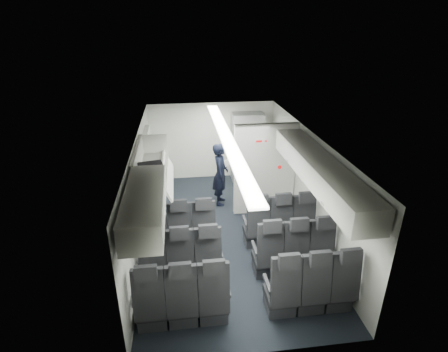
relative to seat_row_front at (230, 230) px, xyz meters
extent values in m
cube|color=black|center=(0.00, 0.53, -0.41)|extent=(3.40, 6.00, 0.01)
cube|color=white|center=(0.00, 0.53, 1.75)|extent=(3.40, 6.00, 0.01)
cube|color=silver|center=(0.00, 3.53, 0.67)|extent=(3.40, 0.01, 2.15)
cube|color=silver|center=(0.00, -2.47, 0.67)|extent=(3.40, 0.01, 2.15)
cube|color=silver|center=(-1.70, 0.53, 0.67)|extent=(0.01, 6.00, 2.15)
cube|color=silver|center=(1.70, 0.53, 0.67)|extent=(0.01, 6.00, 2.15)
cube|color=white|center=(0.00, 0.53, 1.71)|extent=(0.25, 5.52, 0.03)
cube|color=black|center=(-1.42, 0.08, -0.13)|extent=(0.44, 0.46, 0.12)
cube|color=#2D2D33|center=(-1.42, 0.08, -0.29)|extent=(0.42, 0.42, 0.22)
cube|color=black|center=(-1.42, -0.14, 0.32)|extent=(0.44, 0.20, 0.80)
cube|color=black|center=(-1.42, -0.19, 0.72)|extent=(0.30, 0.12, 0.23)
cube|color=#2D2D33|center=(-1.64, 0.05, 0.15)|extent=(0.05, 0.40, 0.06)
cube|color=#2D2D33|center=(-1.20, 0.05, 0.15)|extent=(0.05, 0.40, 0.06)
cube|color=black|center=(-0.97, 0.08, -0.13)|extent=(0.44, 0.46, 0.12)
cube|color=#2D2D33|center=(-0.97, 0.08, -0.29)|extent=(0.42, 0.42, 0.22)
cube|color=black|center=(-0.97, -0.14, 0.32)|extent=(0.44, 0.20, 0.80)
cube|color=black|center=(-0.97, -0.19, 0.72)|extent=(0.30, 0.12, 0.23)
cube|color=#2D2D33|center=(-1.19, 0.05, 0.15)|extent=(0.05, 0.40, 0.06)
cube|color=#2D2D33|center=(-0.75, 0.05, 0.15)|extent=(0.05, 0.40, 0.06)
cube|color=black|center=(-0.52, 0.08, -0.13)|extent=(0.44, 0.46, 0.12)
cube|color=#2D2D33|center=(-0.52, 0.08, -0.29)|extent=(0.42, 0.42, 0.22)
cube|color=black|center=(-0.52, -0.14, 0.32)|extent=(0.44, 0.20, 0.80)
cube|color=black|center=(-0.52, -0.19, 0.72)|extent=(0.30, 0.12, 0.23)
cube|color=#2D2D33|center=(-0.74, 0.05, 0.15)|extent=(0.05, 0.40, 0.06)
cube|color=#2D2D33|center=(-0.30, 0.05, 0.15)|extent=(0.05, 0.40, 0.06)
cube|color=black|center=(0.52, 0.08, -0.13)|extent=(0.44, 0.46, 0.12)
cube|color=#2D2D33|center=(0.52, 0.08, -0.29)|extent=(0.42, 0.42, 0.22)
cube|color=black|center=(0.52, -0.14, 0.32)|extent=(0.44, 0.20, 0.80)
cube|color=black|center=(0.52, -0.19, 0.72)|extent=(0.30, 0.12, 0.23)
cube|color=#2D2D33|center=(0.30, 0.05, 0.15)|extent=(0.05, 0.40, 0.06)
cube|color=#2D2D33|center=(0.74, 0.05, 0.15)|extent=(0.05, 0.40, 0.06)
cube|color=black|center=(0.97, 0.08, -0.13)|extent=(0.44, 0.46, 0.12)
cube|color=#2D2D33|center=(0.97, 0.08, -0.29)|extent=(0.42, 0.42, 0.22)
cube|color=black|center=(0.97, -0.14, 0.32)|extent=(0.44, 0.20, 0.80)
cube|color=black|center=(0.97, -0.19, 0.72)|extent=(0.30, 0.12, 0.23)
cube|color=#2D2D33|center=(0.75, 0.05, 0.15)|extent=(0.05, 0.40, 0.06)
cube|color=#2D2D33|center=(1.19, 0.05, 0.15)|extent=(0.05, 0.40, 0.06)
cube|color=black|center=(1.42, 0.08, -0.13)|extent=(0.44, 0.46, 0.12)
cube|color=#2D2D33|center=(1.42, 0.08, -0.29)|extent=(0.42, 0.42, 0.22)
cube|color=black|center=(1.42, -0.14, 0.32)|extent=(0.44, 0.20, 0.80)
cube|color=black|center=(1.42, -0.19, 0.72)|extent=(0.30, 0.12, 0.23)
cube|color=#2D2D33|center=(1.20, 0.05, 0.15)|extent=(0.05, 0.40, 0.06)
cube|color=#2D2D33|center=(1.64, 0.05, 0.15)|extent=(0.05, 0.40, 0.06)
cube|color=black|center=(-1.42, -0.82, -0.13)|extent=(0.44, 0.46, 0.12)
cube|color=#2D2D33|center=(-1.42, -0.82, -0.29)|extent=(0.42, 0.42, 0.22)
cube|color=black|center=(-1.42, -1.04, 0.32)|extent=(0.44, 0.20, 0.80)
cube|color=black|center=(-1.42, -1.09, 0.72)|extent=(0.30, 0.12, 0.23)
cube|color=#2D2D33|center=(-1.64, -0.85, 0.15)|extent=(0.05, 0.40, 0.06)
cube|color=#2D2D33|center=(-1.20, -0.85, 0.15)|extent=(0.05, 0.40, 0.06)
cube|color=black|center=(-0.97, -0.82, -0.13)|extent=(0.44, 0.46, 0.12)
cube|color=#2D2D33|center=(-0.97, -0.82, -0.29)|extent=(0.42, 0.42, 0.22)
cube|color=black|center=(-0.97, -1.04, 0.32)|extent=(0.44, 0.20, 0.80)
cube|color=black|center=(-0.97, -1.09, 0.72)|extent=(0.30, 0.12, 0.23)
cube|color=#2D2D33|center=(-1.19, -0.85, 0.15)|extent=(0.05, 0.40, 0.06)
cube|color=#2D2D33|center=(-0.75, -0.85, 0.15)|extent=(0.05, 0.40, 0.06)
cube|color=black|center=(-0.52, -0.82, -0.13)|extent=(0.44, 0.46, 0.12)
cube|color=#2D2D33|center=(-0.52, -0.82, -0.29)|extent=(0.42, 0.42, 0.22)
cube|color=black|center=(-0.52, -1.04, 0.32)|extent=(0.44, 0.20, 0.80)
cube|color=black|center=(-0.52, -1.09, 0.72)|extent=(0.30, 0.12, 0.23)
cube|color=#2D2D33|center=(-0.74, -0.85, 0.15)|extent=(0.05, 0.40, 0.06)
cube|color=#2D2D33|center=(-0.30, -0.85, 0.15)|extent=(0.05, 0.40, 0.06)
cube|color=black|center=(0.52, -0.82, -0.13)|extent=(0.44, 0.46, 0.12)
cube|color=#2D2D33|center=(0.52, -0.82, -0.29)|extent=(0.42, 0.42, 0.22)
cube|color=black|center=(0.52, -1.04, 0.32)|extent=(0.44, 0.20, 0.80)
cube|color=black|center=(0.52, -1.09, 0.72)|extent=(0.30, 0.12, 0.23)
cube|color=#2D2D33|center=(0.30, -0.85, 0.15)|extent=(0.05, 0.40, 0.06)
cube|color=#2D2D33|center=(0.74, -0.85, 0.15)|extent=(0.05, 0.40, 0.06)
cube|color=black|center=(0.97, -0.82, -0.13)|extent=(0.44, 0.46, 0.12)
cube|color=#2D2D33|center=(0.97, -0.82, -0.29)|extent=(0.42, 0.42, 0.22)
cube|color=black|center=(0.97, -1.04, 0.32)|extent=(0.44, 0.20, 0.80)
cube|color=black|center=(0.97, -1.09, 0.72)|extent=(0.30, 0.12, 0.23)
cube|color=#2D2D33|center=(0.75, -0.85, 0.15)|extent=(0.05, 0.40, 0.06)
cube|color=#2D2D33|center=(1.19, -0.85, 0.15)|extent=(0.05, 0.40, 0.06)
cube|color=black|center=(1.42, -0.82, -0.13)|extent=(0.44, 0.46, 0.12)
cube|color=#2D2D33|center=(1.42, -0.82, -0.29)|extent=(0.42, 0.42, 0.22)
cube|color=black|center=(1.42, -1.04, 0.32)|extent=(0.44, 0.20, 0.80)
cube|color=black|center=(1.42, -1.09, 0.72)|extent=(0.30, 0.12, 0.23)
cube|color=#2D2D33|center=(1.20, -0.85, 0.15)|extent=(0.05, 0.40, 0.06)
cube|color=#2D2D33|center=(1.64, -0.85, 0.15)|extent=(0.05, 0.40, 0.06)
cube|color=black|center=(-1.42, -1.72, -0.13)|extent=(0.44, 0.46, 0.12)
cube|color=#2D2D33|center=(-1.42, -1.72, -0.29)|extent=(0.42, 0.42, 0.22)
cube|color=black|center=(-1.42, -1.94, 0.32)|extent=(0.44, 0.20, 0.80)
cube|color=black|center=(-1.42, -1.99, 0.72)|extent=(0.30, 0.12, 0.23)
cube|color=#2D2D33|center=(-1.64, -1.75, 0.15)|extent=(0.05, 0.40, 0.06)
cube|color=#2D2D33|center=(-1.20, -1.75, 0.15)|extent=(0.05, 0.40, 0.06)
cube|color=black|center=(-0.97, -1.72, -0.13)|extent=(0.44, 0.46, 0.12)
cube|color=#2D2D33|center=(-0.97, -1.72, -0.29)|extent=(0.42, 0.42, 0.22)
cube|color=black|center=(-0.97, -1.94, 0.32)|extent=(0.44, 0.20, 0.80)
cube|color=black|center=(-0.97, -1.99, 0.72)|extent=(0.30, 0.12, 0.23)
cube|color=#2D2D33|center=(-1.19, -1.75, 0.15)|extent=(0.05, 0.40, 0.06)
cube|color=#2D2D33|center=(-0.75, -1.75, 0.15)|extent=(0.05, 0.40, 0.06)
cube|color=black|center=(-0.52, -1.72, -0.13)|extent=(0.44, 0.46, 0.12)
cube|color=#2D2D33|center=(-0.52, -1.72, -0.29)|extent=(0.42, 0.42, 0.22)
cube|color=black|center=(-0.52, -1.94, 0.32)|extent=(0.44, 0.20, 0.80)
cube|color=black|center=(-0.52, -1.99, 0.72)|extent=(0.30, 0.12, 0.23)
cube|color=#2D2D33|center=(-0.74, -1.75, 0.15)|extent=(0.05, 0.40, 0.06)
cube|color=#2D2D33|center=(-0.30, -1.75, 0.15)|extent=(0.05, 0.40, 0.06)
cube|color=black|center=(0.52, -1.72, -0.13)|extent=(0.44, 0.46, 0.12)
cube|color=#2D2D33|center=(0.52, -1.72, -0.29)|extent=(0.42, 0.42, 0.22)
cube|color=black|center=(0.52, -1.94, 0.32)|extent=(0.44, 0.20, 0.80)
cube|color=black|center=(0.52, -1.99, 0.72)|extent=(0.30, 0.12, 0.23)
cube|color=#2D2D33|center=(0.30, -1.75, 0.15)|extent=(0.05, 0.40, 0.06)
cube|color=#2D2D33|center=(0.74, -1.75, 0.15)|extent=(0.05, 0.40, 0.06)
cube|color=black|center=(0.97, -1.72, -0.13)|extent=(0.44, 0.46, 0.12)
cube|color=#2D2D33|center=(0.97, -1.72, -0.29)|extent=(0.42, 0.42, 0.22)
cube|color=black|center=(0.97, -1.94, 0.32)|extent=(0.44, 0.20, 0.80)
cube|color=black|center=(0.97, -1.99, 0.72)|extent=(0.30, 0.12, 0.23)
cube|color=#2D2D33|center=(0.75, -1.75, 0.15)|extent=(0.05, 0.40, 0.06)
cube|color=#2D2D33|center=(1.19, -1.75, 0.15)|extent=(0.05, 0.40, 0.06)
cube|color=black|center=(1.42, -1.72, -0.13)|extent=(0.44, 0.46, 0.12)
cube|color=#2D2D33|center=(1.42, -1.72, -0.29)|extent=(0.42, 0.42, 0.22)
cube|color=black|center=(1.42, -1.94, 0.32)|extent=(0.44, 0.20, 0.80)
cube|color=black|center=(1.42, -1.99, 0.72)|extent=(0.30, 0.12, 0.23)
cube|color=#2D2D33|center=(1.20, -1.75, 0.15)|extent=(0.05, 0.40, 0.06)
cube|color=#2D2D33|center=(1.64, -1.75, 0.15)|extent=(0.05, 0.40, 0.06)
cube|color=silver|center=(-1.40, -1.47, 1.46)|extent=(0.52, 1.80, 0.40)
cylinder|color=slate|center=(-1.15, -1.47, 1.30)|extent=(0.04, 0.10, 0.04)
cube|color=#9E9E93|center=(-1.40, 0.28, 1.26)|extent=(0.52, 1.70, 0.04)
cube|color=silver|center=(-1.66, 0.28, 1.46)|extent=(0.06, 1.70, 0.44)
cube|color=silver|center=(-1.40, -0.55, 1.46)|extent=(0.52, 0.04, 0.40)
cube|color=silver|center=(-1.40, 1.11, 1.46)|extent=(0.52, 0.04, 0.40)
cube|color=silver|center=(-1.15, 0.28, 1.15)|extent=(0.21, 1.61, 0.38)
cube|color=silver|center=(1.40, -1.47, 1.46)|extent=(0.52, 1.80, 0.40)
cylinder|color=slate|center=(1.15, -1.47, 1.30)|extent=(0.04, 0.10, 0.04)
cube|color=silver|center=(1.40, 0.28, 1.46)|extent=(0.52, 1.70, 0.40)
cylinder|color=slate|center=(1.15, 0.28, 1.30)|extent=(0.04, 0.10, 0.04)
cube|color=silver|center=(0.98, 1.33, 0.67)|extent=(1.40, 0.12, 2.13)
cube|color=white|center=(0.85, 1.26, 1.38)|extent=(0.24, 0.01, 0.10)
cube|color=red|center=(0.80, 1.25, 1.38)|extent=(0.13, 0.01, 0.04)
cube|color=red|center=(0.95, 1.25, 1.38)|extent=(0.05, 0.01, 0.03)
cylinder|color=white|center=(1.30, 1.26, 0.75)|extent=(0.11, 0.01, 0.11)
cylinder|color=red|center=(1.30, 1.26, 0.75)|extent=(0.09, 0.01, 0.09)
cube|color=#939399|center=(0.95, 3.25, 0.55)|extent=(0.85, 0.50, 1.90)
cube|color=#3F3F42|center=(0.95, 2.99, 0.10)|extent=(0.80, 0.01, 0.02)
cube|color=#3F3F42|center=(0.95, 2.99, 0.60)|extent=(0.80, 0.01, 0.02)
cube|color=#3F3F42|center=(0.95, 2.99, 1.10)|extent=(0.80, 0.01, 0.02)
cube|color=silver|center=(-1.64, 2.08, 0.55)|extent=(0.10, 0.92, 1.86)
cylinder|color=black|center=(-1.58, 2.08, 1.05)|extent=(0.03, 0.22, 0.22)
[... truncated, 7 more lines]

